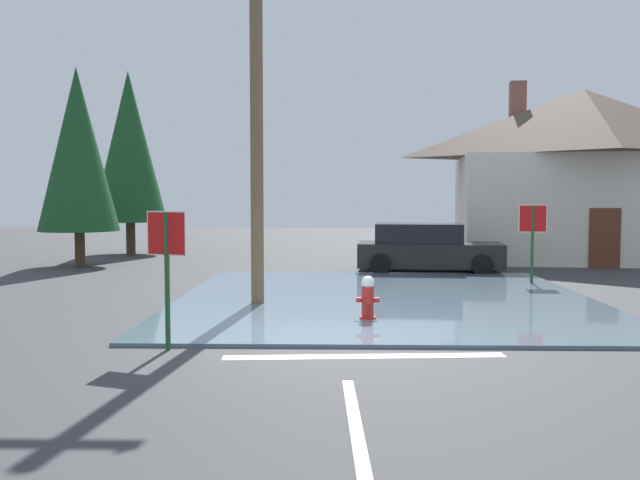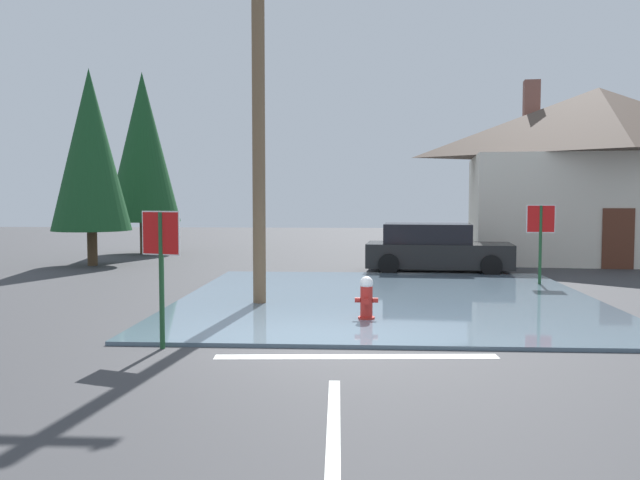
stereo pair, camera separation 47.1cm
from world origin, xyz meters
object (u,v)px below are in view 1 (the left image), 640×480
object	(u,v)px
stop_sign_near	(167,252)
parked_car	(426,249)
stop_sign_far	(533,228)
house	(582,171)
pine_tree_mid_left	(78,150)
fire_hydrant	(368,299)
utility_pole	(256,84)
pine_tree_tall_left	(129,147)

from	to	relation	value
stop_sign_near	parked_car	size ratio (longest dim) A/B	0.47
stop_sign_far	parked_car	xyz separation A→B (m)	(-2.40, 3.22, -0.81)
stop_sign_far	parked_car	size ratio (longest dim) A/B	0.47
stop_sign_far	house	world-z (taller)	house
parked_car	pine_tree_mid_left	world-z (taller)	pine_tree_mid_left
fire_hydrant	utility_pole	size ratio (longest dim) A/B	0.10
house	parked_car	size ratio (longest dim) A/B	2.23
stop_sign_near	stop_sign_far	xyz separation A→B (m)	(7.86, 7.89, 0.00)
fire_hydrant	parked_car	bearing A→B (deg)	75.55
stop_sign_near	utility_pole	world-z (taller)	utility_pole
stop_sign_far	utility_pole	bearing A→B (deg)	-152.67
utility_pole	pine_tree_mid_left	world-z (taller)	utility_pole
fire_hydrant	parked_car	xyz separation A→B (m)	(2.23, 8.66, 0.30)
stop_sign_near	pine_tree_tall_left	bearing A→B (deg)	108.68
house	stop_sign_near	bearing A→B (deg)	-127.25
pine_tree_mid_left	parked_car	bearing A→B (deg)	-6.96
fire_hydrant	pine_tree_tall_left	distance (m)	17.92
house	parked_car	distance (m)	8.23
utility_pole	stop_sign_far	distance (m)	8.48
pine_tree_mid_left	pine_tree_tall_left	bearing A→B (deg)	86.76
pine_tree_tall_left	pine_tree_mid_left	bearing A→B (deg)	-93.24
stop_sign_near	utility_pole	bearing A→B (deg)	78.14
fire_hydrant	utility_pole	world-z (taller)	utility_pole
stop_sign_far	pine_tree_tall_left	distance (m)	16.93
house	stop_sign_far	bearing A→B (deg)	-117.41
fire_hydrant	house	distance (m)	15.99
stop_sign_near	fire_hydrant	bearing A→B (deg)	37.20
utility_pole	pine_tree_mid_left	bearing A→B (deg)	130.56
stop_sign_far	pine_tree_mid_left	xyz separation A→B (m)	(-14.00, 4.64, 2.42)
pine_tree_mid_left	fire_hydrant	bearing A→B (deg)	-47.08
fire_hydrant	utility_pole	xyz separation A→B (m)	(-2.32, 1.84, 4.36)
pine_tree_tall_left	fire_hydrant	bearing A→B (deg)	-58.62
fire_hydrant	parked_car	world-z (taller)	parked_car
fire_hydrant	pine_tree_mid_left	world-z (taller)	pine_tree_mid_left
pine_tree_tall_left	parked_car	bearing A→B (deg)	-28.92
stop_sign_near	pine_tree_mid_left	bearing A→B (deg)	116.14
stop_sign_far	pine_tree_mid_left	bearing A→B (deg)	161.68
stop_sign_near	fire_hydrant	distance (m)	4.20
stop_sign_far	pine_tree_tall_left	xyz separation A→B (m)	(-13.73, 9.48, 2.85)
fire_hydrant	pine_tree_mid_left	xyz separation A→B (m)	(-9.37, 10.08, 3.53)
fire_hydrant	house	world-z (taller)	house
stop_sign_near	fire_hydrant	size ratio (longest dim) A/B	2.46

